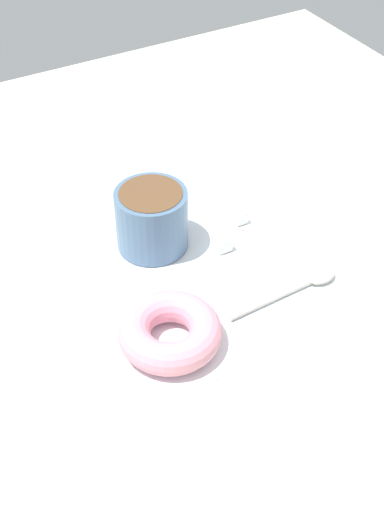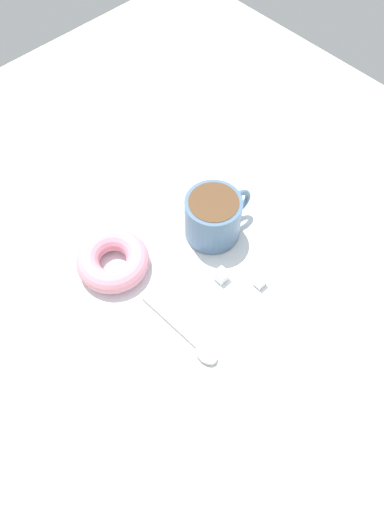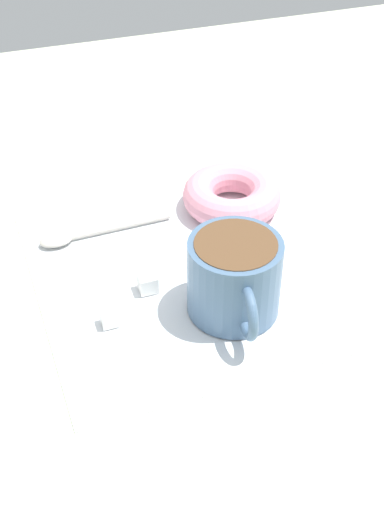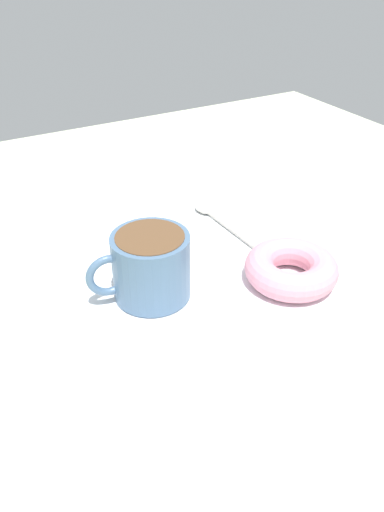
# 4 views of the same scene
# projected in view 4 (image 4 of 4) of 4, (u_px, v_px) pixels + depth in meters

# --- Properties ---
(ground_plane) EXTENTS (1.20, 1.20, 0.02)m
(ground_plane) POSITION_uv_depth(u_px,v_px,m) (220.00, 279.00, 0.63)
(ground_plane) COLOR beige
(napkin) EXTENTS (0.32, 0.32, 0.00)m
(napkin) POSITION_uv_depth(u_px,v_px,m) (192.00, 270.00, 0.63)
(napkin) COLOR white
(napkin) RESTS_ON ground_plane
(coffee_cup) EXTENTS (0.09, 0.12, 0.08)m
(coffee_cup) POSITION_uv_depth(u_px,v_px,m) (150.00, 265.00, 0.56)
(coffee_cup) COLOR slate
(coffee_cup) RESTS_ON napkin
(donut) EXTENTS (0.11, 0.11, 0.04)m
(donut) POSITION_uv_depth(u_px,v_px,m) (291.00, 268.00, 0.60)
(donut) COLOR pink
(donut) RESTS_ON napkin
(spoon) EXTENTS (0.15, 0.03, 0.01)m
(spoon) POSITION_uv_depth(u_px,v_px,m) (213.00, 215.00, 0.74)
(spoon) COLOR #B7B2A8
(spoon) RESTS_ON napkin
(sugar_cube) EXTENTS (0.02, 0.02, 0.02)m
(sugar_cube) POSITION_uv_depth(u_px,v_px,m) (164.00, 247.00, 0.65)
(sugar_cube) COLOR white
(sugar_cube) RESTS_ON napkin
(sugar_cube_extra) EXTENTS (0.02, 0.02, 0.02)m
(sugar_cube_extra) POSITION_uv_depth(u_px,v_px,m) (125.00, 238.00, 0.67)
(sugar_cube_extra) COLOR white
(sugar_cube_extra) RESTS_ON napkin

